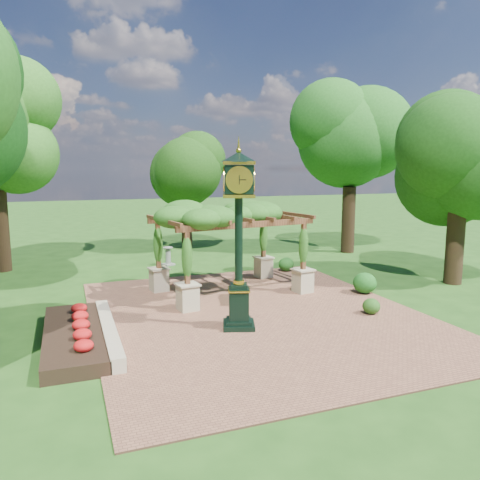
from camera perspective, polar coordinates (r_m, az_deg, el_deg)
name	(u,v)px	position (r m, az deg, el deg)	size (l,w,h in m)	color
ground	(270,325)	(14.20, 3.62, -10.26)	(120.00, 120.00, 0.00)	#1E4714
brick_plaza	(257,314)	(15.07, 2.04, -9.04)	(10.00, 12.00, 0.04)	brown
border_wall	(109,332)	(13.51, -15.73, -10.69)	(0.35, 5.00, 0.40)	#C6B793
flower_bed	(74,336)	(13.48, -19.61, -11.01)	(1.50, 5.00, 0.36)	red
pedestal_clock	(239,224)	(13.16, -0.16, 1.98)	(1.28, 1.28, 5.14)	black
pergola	(230,219)	(17.19, -1.19, 2.59)	(5.81, 4.12, 3.38)	#BFB38E
sundial	(168,257)	(22.74, -8.76, -2.10)	(0.63, 0.63, 0.89)	gray
shrub_front	(371,306)	(15.55, 15.72, -7.77)	(0.55, 0.55, 0.50)	#224F16
shrub_mid	(365,283)	(17.95, 14.97, -5.08)	(0.86, 0.86, 0.77)	#185517
shrub_back	(286,264)	(21.16, 5.65, -2.97)	(0.68, 0.68, 0.61)	#1F5719
tree_north	(186,166)	(27.20, -6.63, 8.97)	(3.67, 3.67, 6.95)	#352315
tree_east_far	(351,134)	(26.41, 13.42, 12.40)	(5.02, 5.02, 9.34)	black
tree_east_near	(462,149)	(20.42, 25.41, 9.98)	(4.21, 4.21, 7.82)	#362515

